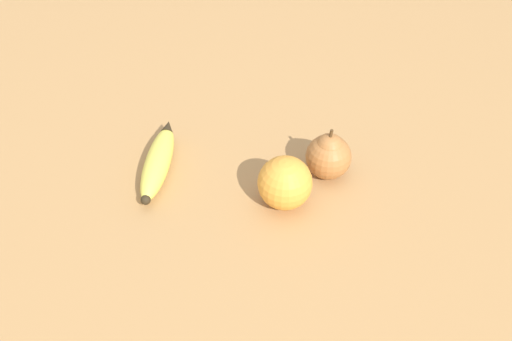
# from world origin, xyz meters

# --- Properties ---
(ground_plane) EXTENTS (3.00, 3.00, 0.00)m
(ground_plane) POSITION_xyz_m (0.00, 0.00, 0.00)
(ground_plane) COLOR #A87A47
(banana) EXTENTS (0.18, 0.11, 0.04)m
(banana) POSITION_xyz_m (0.13, 0.05, 0.02)
(banana) COLOR #DBCC4C
(banana) RESTS_ON ground_plane
(orange) EXTENTS (0.08, 0.08, 0.08)m
(orange) POSITION_xyz_m (-0.01, -0.11, 0.04)
(orange) COLOR orange
(orange) RESTS_ON ground_plane
(pear) EXTENTS (0.07, 0.07, 0.09)m
(pear) POSITION_xyz_m (0.02, -0.20, 0.04)
(pear) COLOR #A36633
(pear) RESTS_ON ground_plane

